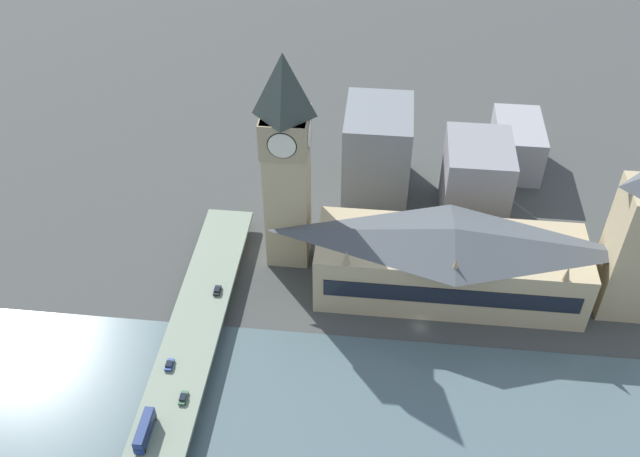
# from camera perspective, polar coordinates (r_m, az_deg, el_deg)

# --- Properties ---
(ground_plane) EXTENTS (600.00, 600.00, 0.00)m
(ground_plane) POSITION_cam_1_polar(r_m,az_deg,el_deg) (217.39, 7.99, -7.83)
(ground_plane) COLOR #424442
(river_water) EXTENTS (63.65, 360.00, 0.30)m
(river_water) POSITION_cam_1_polar(r_m,az_deg,el_deg) (194.16, 8.02, -16.16)
(river_water) COLOR #4C6066
(river_water) RESTS_ON ground_plane
(parliament_hall) EXTENTS (26.95, 81.25, 25.65)m
(parliament_hall) POSITION_cam_1_polar(r_m,az_deg,el_deg) (220.38, 10.36, -2.59)
(parliament_hall) COLOR tan
(parliament_hall) RESTS_ON ground_plane
(clock_tower) EXTENTS (14.43, 14.43, 73.16)m
(clock_tower) POSITION_cam_1_polar(r_m,az_deg,el_deg) (214.00, -2.72, 5.64)
(clock_tower) COLOR tan
(clock_tower) RESTS_ON ground_plane
(victoria_tower) EXTENTS (15.96, 15.96, 55.56)m
(victoria_tower) POSITION_cam_1_polar(r_m,az_deg,el_deg) (223.75, 24.26, -0.92)
(victoria_tower) COLOR tan
(victoria_tower) RESTS_ON ground_plane
(road_bridge) EXTENTS (159.30, 15.48, 5.57)m
(road_bridge) POSITION_cam_1_polar(r_m,az_deg,el_deg) (196.53, -11.83, -13.61)
(road_bridge) COLOR #5D6A59
(road_bridge) RESTS_ON ground_plane
(double_decker_bus_lead) EXTENTS (11.32, 2.60, 4.65)m
(double_decker_bus_lead) POSITION_cam_1_polar(r_m,az_deg,el_deg) (189.01, -13.87, -15.38)
(double_decker_bus_lead) COLOR navy
(double_decker_bus_lead) RESTS_ON road_bridge
(car_northbound_mid) EXTENTS (3.94, 1.94, 1.39)m
(car_northbound_mid) POSITION_cam_1_polar(r_m,az_deg,el_deg) (219.29, -8.22, -4.91)
(car_northbound_mid) COLOR black
(car_northbound_mid) RESTS_ON road_bridge
(car_southbound_lead) EXTENTS (4.27, 1.81, 1.37)m
(car_southbound_lead) POSITION_cam_1_polar(r_m,az_deg,el_deg) (195.06, -10.90, -13.15)
(car_southbound_lead) COLOR #2D5638
(car_southbound_lead) RESTS_ON road_bridge
(car_southbound_mid) EXTENTS (3.98, 1.94, 1.36)m
(car_southbound_mid) POSITION_cam_1_polar(r_m,az_deg,el_deg) (202.54, -11.97, -10.61)
(car_southbound_mid) COLOR navy
(car_southbound_mid) RESTS_ON road_bridge
(city_block_west) EXTENTS (30.34, 23.41, 32.52)m
(city_block_west) POSITION_cam_1_polar(r_m,az_deg,el_deg) (257.88, 4.60, 6.28)
(city_block_west) COLOR slate
(city_block_west) RESTS_ON ground_plane
(city_block_center) EXTENTS (27.47, 22.06, 28.43)m
(city_block_center) POSITION_cam_1_polar(r_m,az_deg,el_deg) (251.81, 12.35, 3.83)
(city_block_center) COLOR gray
(city_block_center) RESTS_ON ground_plane
(city_block_east) EXTENTS (29.04, 17.35, 18.41)m
(city_block_east) POSITION_cam_1_polar(r_m,az_deg,el_deg) (282.32, 15.46, 6.45)
(city_block_east) COLOR #939399
(city_block_east) RESTS_ON ground_plane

